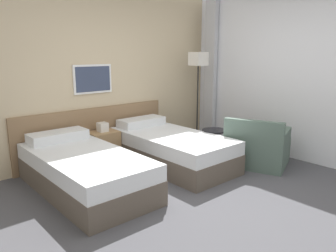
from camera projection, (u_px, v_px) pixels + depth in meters
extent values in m
plane|color=#47474C|center=(211.00, 199.00, 3.84)|extent=(16.00, 16.00, 0.00)
cube|color=#C6B28E|center=(106.00, 74.00, 5.22)|extent=(10.00, 0.06, 2.70)
cube|color=#846647|center=(96.00, 134.00, 5.22)|extent=(2.58, 0.04, 0.83)
cube|color=white|center=(93.00, 79.00, 5.03)|extent=(0.64, 0.03, 0.44)
cube|color=#333D56|center=(93.00, 79.00, 5.02)|extent=(0.58, 0.01, 0.38)
cube|color=white|center=(319.00, 75.00, 4.88)|extent=(0.06, 4.75, 2.70)
cube|color=silver|center=(317.00, 77.00, 4.85)|extent=(0.03, 4.37, 2.64)
cube|color=#B7BAC1|center=(210.00, 72.00, 6.28)|extent=(0.10, 0.24, 2.64)
cube|color=brown|center=(86.00, 179.00, 4.07)|extent=(0.98, 1.98, 0.29)
cube|color=silver|center=(85.00, 161.00, 4.01)|extent=(0.97, 1.96, 0.19)
cube|color=silver|center=(58.00, 136.00, 4.54)|extent=(0.78, 0.34, 0.13)
cube|color=brown|center=(172.00, 156.00, 4.99)|extent=(0.98, 1.98, 0.29)
cube|color=silver|center=(172.00, 140.00, 4.94)|extent=(0.97, 1.96, 0.19)
cube|color=silver|center=(141.00, 122.00, 5.46)|extent=(0.78, 0.34, 0.13)
cube|color=#9E7A51|center=(104.00, 147.00, 5.09)|extent=(0.44, 0.34, 0.49)
cube|color=silver|center=(103.00, 127.00, 5.02)|extent=(0.14, 0.14, 0.14)
cylinder|color=black|center=(197.00, 144.00, 6.10)|extent=(0.24, 0.24, 0.02)
cylinder|color=black|center=(197.00, 106.00, 5.94)|extent=(0.02, 0.02, 1.44)
cube|color=silver|center=(198.00, 59.00, 5.76)|extent=(0.26, 0.26, 0.23)
cylinder|color=black|center=(214.00, 159.00, 5.24)|extent=(0.25, 0.25, 0.01)
cylinder|color=black|center=(214.00, 145.00, 5.19)|extent=(0.05, 0.05, 0.46)
cylinder|color=black|center=(215.00, 130.00, 5.14)|extent=(0.39, 0.39, 0.02)
cube|color=#4C6056|center=(257.00, 152.00, 5.02)|extent=(1.03, 1.07, 0.39)
cube|color=#4C6056|center=(253.00, 133.00, 4.64)|extent=(0.40, 0.83, 0.36)
cube|color=#4C6056|center=(285.00, 137.00, 4.78)|extent=(0.65, 0.32, 0.18)
cube|color=#4C6056|center=(234.00, 131.00, 5.13)|extent=(0.65, 0.32, 0.18)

